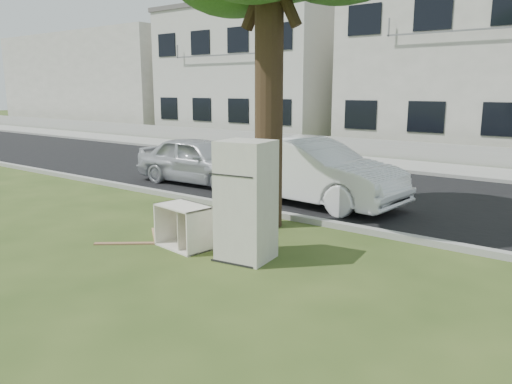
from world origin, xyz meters
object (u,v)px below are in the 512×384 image
Objects in this scene: fridge at (246,201)px; cabinet at (184,226)px; car_center at (308,171)px; car_left at (200,160)px.

fridge reaches higher than cabinet.
car_center reaches higher than cabinet.
cabinet is 4.24m from car_center.
car_center is at bearing 99.90° from fridge.
fridge reaches higher than car_left.
fridge is 0.41× the size of car_center.
car_left is at bearing 131.53° from fridge.
fridge is 6.59m from car_left.
car_left is (-3.70, 0.20, -0.09)m from car_center.
car_left is at bearing 91.17° from car_center.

